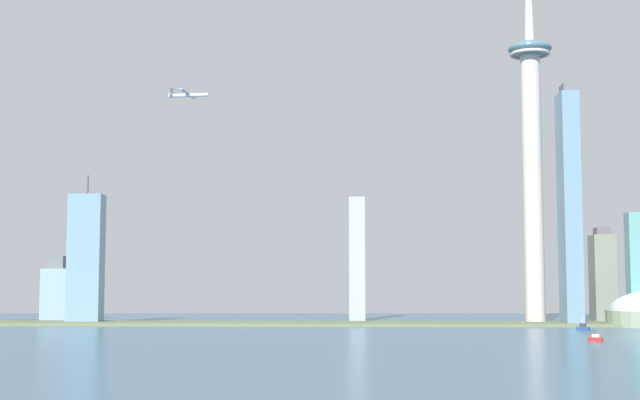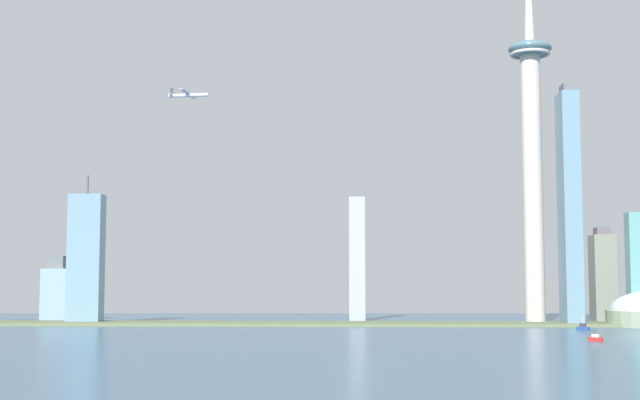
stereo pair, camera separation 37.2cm
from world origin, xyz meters
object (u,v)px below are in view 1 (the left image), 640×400
at_px(boat_7, 596,339).
at_px(airplane, 188,95).
at_px(skyscraper_0, 86,259).
at_px(boat_6, 583,328).
at_px(skyscraper_5, 58,292).
at_px(observation_tower, 532,135).
at_px(skyscraper_2, 357,259).
at_px(skyscraper_1, 639,268).
at_px(skyscraper_6, 603,276).
at_px(skyscraper_3, 569,207).

height_order(boat_7, airplane, airplane).
height_order(skyscraper_0, boat_6, skyscraper_0).
relative_size(skyscraper_5, airplane, 1.55).
bearing_deg(boat_6, observation_tower, 137.62).
relative_size(skyscraper_2, boat_7, 12.64).
distance_m(boat_7, airplane, 375.71).
bearing_deg(skyscraper_1, skyscraper_6, 103.33).
bearing_deg(skyscraper_0, airplane, -1.10).
distance_m(skyscraper_0, airplane, 151.06).
bearing_deg(skyscraper_5, skyscraper_3, -11.63).
xyz_separation_m(boat_7, airplane, (-260.26, 204.40, 177.89)).
bearing_deg(skyscraper_3, boat_7, -99.40).
relative_size(skyscraper_1, airplane, 2.44).
bearing_deg(skyscraper_1, observation_tower, -171.33).
relative_size(observation_tower, skyscraper_6, 4.20).
bearing_deg(skyscraper_0, boat_6, -12.49).
xyz_separation_m(skyscraper_1, boat_6, (-71.12, -109.80, -42.01)).
height_order(skyscraper_3, boat_6, skyscraper_3).
height_order(observation_tower, boat_6, observation_tower).
height_order(skyscraper_2, skyscraper_6, skyscraper_2).
bearing_deg(skyscraper_1, skyscraper_0, -176.11).
height_order(observation_tower, boat_7, observation_tower).
bearing_deg(skyscraper_2, boat_6, -45.81).
bearing_deg(skyscraper_5, skyscraper_1, -5.59).
relative_size(skyscraper_0, boat_7, 13.99).
height_order(skyscraper_2, skyscraper_3, skyscraper_3).
xyz_separation_m(skyscraper_0, skyscraper_3, (371.67, -9.67, 38.63)).
xyz_separation_m(observation_tower, skyscraper_1, (84.11, 12.82, -104.68)).
bearing_deg(skyscraper_6, boat_7, -105.48).
relative_size(skyscraper_0, skyscraper_1, 1.33).
height_order(observation_tower, skyscraper_0, observation_tower).
xyz_separation_m(skyscraper_1, boat_7, (-94.49, -235.42, -42.26)).
bearing_deg(observation_tower, skyscraper_6, 44.65).
bearing_deg(airplane, skyscraper_0, -175.12).
height_order(skyscraper_5, airplane, airplane).
xyz_separation_m(skyscraper_0, skyscraper_6, (420.16, 86.44, -12.90)).
relative_size(skyscraper_1, boat_7, 10.53).
height_order(skyscraper_5, skyscraper_6, skyscraper_6).
bearing_deg(skyscraper_1, boat_6, -122.93).
bearing_deg(boat_6, skyscraper_5, -160.96).
bearing_deg(skyscraper_6, skyscraper_1, -76.67).
height_order(skyscraper_0, boat_7, skyscraper_0).
xyz_separation_m(skyscraper_6, airplane, (-341.26, -87.96, 141.70)).
height_order(skyscraper_0, skyscraper_6, skyscraper_0).
relative_size(skyscraper_1, skyscraper_3, 0.48).
bearing_deg(observation_tower, skyscraper_2, 156.98).
xyz_separation_m(skyscraper_2, skyscraper_5, (-258.29, 1.08, -28.03)).
relative_size(skyscraper_2, boat_6, 10.22).
distance_m(skyscraper_1, airplane, 381.06).
relative_size(skyscraper_1, skyscraper_6, 1.10).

